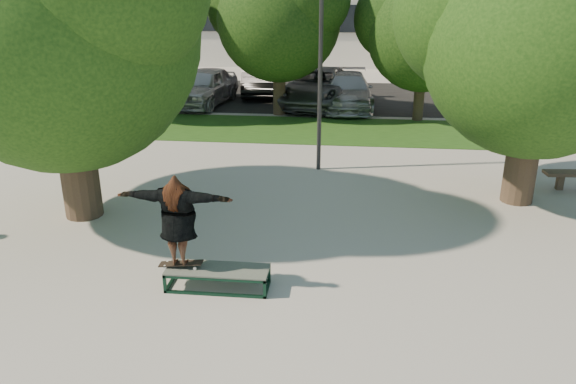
# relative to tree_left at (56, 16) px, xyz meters

# --- Properties ---
(ground) EXTENTS (120.00, 120.00, 0.00)m
(ground) POSITION_rel_tree_left_xyz_m (4.29, -1.09, -4.42)
(ground) COLOR gray
(ground) RESTS_ON ground
(grass_strip) EXTENTS (30.00, 4.00, 0.02)m
(grass_strip) POSITION_rel_tree_left_xyz_m (5.29, 8.41, -4.41)
(grass_strip) COLOR #1C4313
(grass_strip) RESTS_ON ground
(asphalt_strip) EXTENTS (40.00, 8.00, 0.01)m
(asphalt_strip) POSITION_rel_tree_left_xyz_m (4.29, 14.91, -4.42)
(asphalt_strip) COLOR black
(asphalt_strip) RESTS_ON ground
(tree_left) EXTENTS (6.96, 5.95, 7.12)m
(tree_left) POSITION_rel_tree_left_xyz_m (0.00, 0.00, 0.00)
(tree_left) COLOR #38281E
(tree_left) RESTS_ON ground
(tree_right) EXTENTS (6.24, 5.33, 6.51)m
(tree_right) POSITION_rel_tree_left_xyz_m (10.21, 1.99, -0.33)
(tree_right) COLOR #38281E
(tree_right) RESTS_ON ground
(bg_tree_left) EXTENTS (5.28, 4.51, 5.77)m
(bg_tree_left) POSITION_rel_tree_left_xyz_m (-2.28, 9.98, -0.69)
(bg_tree_left) COLOR #38281E
(bg_tree_left) RESTS_ON ground
(bg_tree_mid) EXTENTS (5.76, 4.92, 6.24)m
(bg_tree_mid) POSITION_rel_tree_left_xyz_m (3.22, 10.98, -0.41)
(bg_tree_mid) COLOR #38281E
(bg_tree_mid) RESTS_ON ground
(bg_tree_right) EXTENTS (5.04, 4.31, 5.43)m
(bg_tree_right) POSITION_rel_tree_left_xyz_m (8.73, 10.47, -0.93)
(bg_tree_right) COLOR #38281E
(bg_tree_right) RESTS_ON ground
(lamppost) EXTENTS (0.25, 0.15, 6.11)m
(lamppost) POSITION_rel_tree_left_xyz_m (5.29, 3.91, -1.27)
(lamppost) COLOR #2D2D30
(lamppost) RESTS_ON ground
(grind_box) EXTENTS (1.80, 0.60, 0.38)m
(grind_box) POSITION_rel_tree_left_xyz_m (3.91, -3.00, -4.23)
(grind_box) COLOR black
(grind_box) RESTS_ON ground
(skater_rig) EXTENTS (2.03, 0.65, 1.71)m
(skater_rig) POSITION_rel_tree_left_xyz_m (3.26, -3.00, -3.15)
(skater_rig) COLOR white
(skater_rig) RESTS_ON grind_box
(car_silver_a) EXTENTS (2.51, 4.92, 1.60)m
(car_silver_a) POSITION_rel_tree_left_xyz_m (-0.20, 12.44, -3.62)
(car_silver_a) COLOR #B3B2B8
(car_silver_a) RESTS_ON asphalt_strip
(car_dark) EXTENTS (2.47, 5.22, 1.65)m
(car_dark) POSITION_rel_tree_left_xyz_m (1.83, 15.41, -3.60)
(car_dark) COLOR black
(car_dark) RESTS_ON asphalt_strip
(car_grey) EXTENTS (3.40, 6.02, 1.59)m
(car_grey) POSITION_rel_tree_left_xyz_m (4.74, 12.87, -3.63)
(car_grey) COLOR #5E5E63
(car_grey) RESTS_ON asphalt_strip
(car_silver_b) EXTENTS (2.20, 5.05, 1.45)m
(car_silver_b) POSITION_rel_tree_left_xyz_m (6.04, 12.45, -3.70)
(car_silver_b) COLOR #A4A4A8
(car_silver_b) RESTS_ON asphalt_strip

